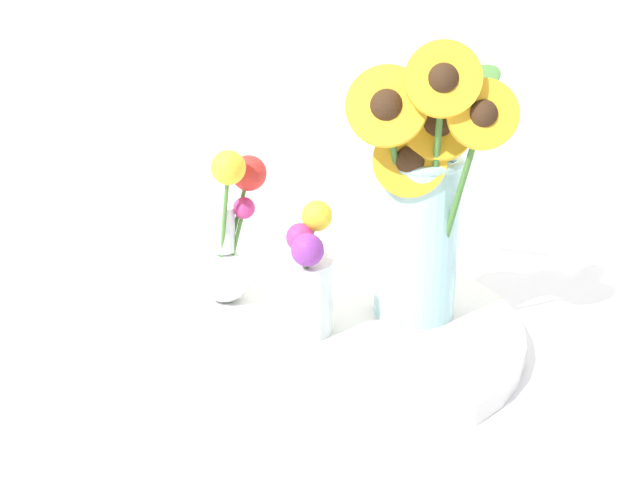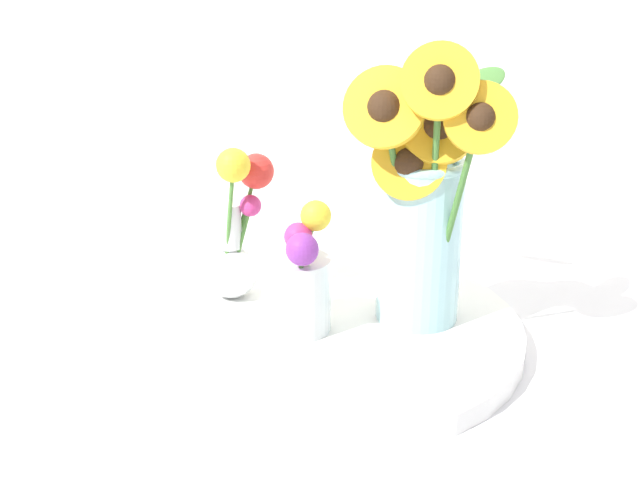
{
  "view_description": "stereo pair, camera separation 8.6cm",
  "coord_description": "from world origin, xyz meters",
  "px_view_note": "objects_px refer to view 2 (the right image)",
  "views": [
    {
      "loc": [
        0.04,
        -0.75,
        0.42
      ],
      "look_at": [
        -0.04,
        0.06,
        0.13
      ],
      "focal_mm": 42.0,
      "sensor_mm": 36.0,
      "label": 1
    },
    {
      "loc": [
        0.13,
        -0.73,
        0.42
      ],
      "look_at": [
        -0.04,
        0.06,
        0.13
      ],
      "focal_mm": 42.0,
      "sensor_mm": 36.0,
      "label": 2
    }
  ],
  "objects_px": {
    "vase_small_center": "(298,283)",
    "vase_bulb_right": "(236,235)",
    "serving_tray": "(320,329)",
    "mason_jar_sunflowers": "(422,211)"
  },
  "relations": [
    {
      "from": "mason_jar_sunflowers",
      "to": "vase_bulb_right",
      "type": "height_order",
      "value": "mason_jar_sunflowers"
    },
    {
      "from": "vase_bulb_right",
      "to": "mason_jar_sunflowers",
      "type": "bearing_deg",
      "value": -5.1
    },
    {
      "from": "mason_jar_sunflowers",
      "to": "serving_tray",
      "type": "bearing_deg",
      "value": -168.12
    },
    {
      "from": "vase_small_center",
      "to": "vase_bulb_right",
      "type": "height_order",
      "value": "vase_bulb_right"
    },
    {
      "from": "mason_jar_sunflowers",
      "to": "vase_bulb_right",
      "type": "distance_m",
      "value": 0.24
    },
    {
      "from": "vase_small_center",
      "to": "vase_bulb_right",
      "type": "xyz_separation_m",
      "value": [
        -0.1,
        0.07,
        0.03
      ]
    },
    {
      "from": "mason_jar_sunflowers",
      "to": "vase_small_center",
      "type": "xyz_separation_m",
      "value": [
        -0.13,
        -0.05,
        -0.08
      ]
    },
    {
      "from": "vase_bulb_right",
      "to": "vase_small_center",
      "type": "bearing_deg",
      "value": -36.84
    },
    {
      "from": "vase_small_center",
      "to": "vase_bulb_right",
      "type": "distance_m",
      "value": 0.12
    },
    {
      "from": "vase_bulb_right",
      "to": "serving_tray",
      "type": "bearing_deg",
      "value": -20.82
    }
  ]
}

